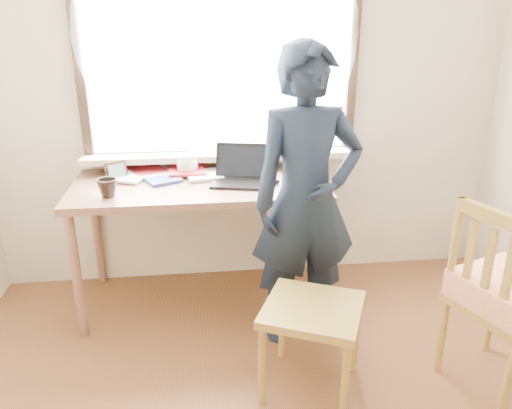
{
  "coord_description": "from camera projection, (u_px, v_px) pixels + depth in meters",
  "views": [
    {
      "loc": [
        -0.37,
        -1.36,
        1.8
      ],
      "look_at": [
        -0.09,
        0.95,
        0.92
      ],
      "focal_mm": 35.0,
      "sensor_mm": 36.0,
      "label": 1
    }
  ],
  "objects": [
    {
      "name": "mug_dark",
      "position": [
        108.0,
        188.0,
        2.84
      ],
      "size": [
        0.15,
        0.15,
        0.11
      ],
      "primitive_type": "imported",
      "rotation": [
        0.0,
        0.0,
        -0.46
      ],
      "color": "black",
      "rests_on": "desk"
    },
    {
      "name": "side_chair",
      "position": [
        507.0,
        295.0,
        2.44
      ],
      "size": [
        0.57,
        0.59,
        1.0
      ],
      "color": "olive",
      "rests_on": "ground"
    },
    {
      "name": "person",
      "position": [
        306.0,
        200.0,
        2.76
      ],
      "size": [
        0.66,
        0.47,
        1.7
      ],
      "primitive_type": "imported",
      "rotation": [
        0.0,
        0.0,
        0.11
      ],
      "color": "black",
      "rests_on": "ground"
    },
    {
      "name": "picture_frame",
      "position": [
        116.0,
        172.0,
        3.13
      ],
      "size": [
        0.12,
        0.09,
        0.11
      ],
      "color": "black",
      "rests_on": "desk"
    },
    {
      "name": "mouse",
      "position": [
        272.0,
        181.0,
        3.07
      ],
      "size": [
        0.1,
        0.07,
        0.04
      ],
      "primitive_type": "ellipsoid",
      "color": "black",
      "rests_on": "desk"
    },
    {
      "name": "desk",
      "position": [
        199.0,
        195.0,
        3.15
      ],
      "size": [
        1.56,
        0.78,
        0.84
      ],
      "color": "brown",
      "rests_on": "ground"
    },
    {
      "name": "laptop",
      "position": [
        241.0,
        174.0,
        3.1
      ],
      "size": [
        0.39,
        0.34,
        0.23
      ],
      "color": "black",
      "rests_on": "desk"
    },
    {
      "name": "room_shell",
      "position": [
        308.0,
        73.0,
        1.55
      ],
      "size": [
        3.52,
        4.02,
        2.61
      ],
      "color": "beige",
      "rests_on": "ground"
    },
    {
      "name": "book_a",
      "position": [
        142.0,
        174.0,
        3.24
      ],
      "size": [
        0.22,
        0.27,
        0.02
      ],
      "primitive_type": "imported",
      "rotation": [
        0.0,
        0.0,
        0.2
      ],
      "color": "white",
      "rests_on": "desk"
    },
    {
      "name": "desk_clutter",
      "position": [
        180.0,
        170.0,
        3.28
      ],
      "size": [
        0.73,
        0.52,
        0.04
      ],
      "color": "#A81F26",
      "rests_on": "desk"
    },
    {
      "name": "book_b",
      "position": [
        247.0,
        166.0,
        3.43
      ],
      "size": [
        0.21,
        0.27,
        0.02
      ],
      "primitive_type": "imported",
      "rotation": [
        0.0,
        0.0,
        -0.11
      ],
      "color": "white",
      "rests_on": "desk"
    },
    {
      "name": "work_chair",
      "position": [
        312.0,
        319.0,
        2.46
      ],
      "size": [
        0.61,
        0.6,
        0.48
      ],
      "color": "olive",
      "rests_on": "ground"
    },
    {
      "name": "mug_white",
      "position": [
        187.0,
        167.0,
        3.23
      ],
      "size": [
        0.19,
        0.19,
        0.11
      ],
      "primitive_type": "imported",
      "rotation": [
        0.0,
        0.0,
        0.62
      ],
      "color": "white",
      "rests_on": "desk"
    }
  ]
}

